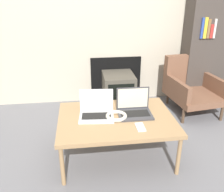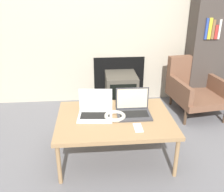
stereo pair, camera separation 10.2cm
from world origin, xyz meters
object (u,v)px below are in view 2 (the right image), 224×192
Objects in this scene: headphones at (114,116)px; phone at (138,128)px; tv at (121,91)px; laptop_right at (133,109)px; armchair at (194,86)px; laptop_left at (95,110)px.

headphones is 1.39× the size of phone.
tv is at bearing 79.90° from headphones.
tv is at bearing 90.03° from laptop_right.
armchair is at bearing 41.72° from laptop_right.
armchair is at bearing 37.73° from laptop_left.
laptop_left reaches higher than headphones.
phone is at bearing -47.40° from headphones.
tv is (0.37, 1.02, -0.23)m from laptop_left.
armchair reaches higher than laptop_left.
laptop_right is at bearing 89.54° from phone.
headphones is 1.46m from armchair.
armchair is at bearing 49.19° from phone.
tv is at bearing 161.24° from armchair.
laptop_right is 0.43× the size of armchair.
armchair reaches higher than phone.
laptop_left is at bearing -179.46° from laptop_right.
laptop_left is 0.19m from headphones.
tv reaches higher than headphones.
laptop_left reaches higher than tv.
armchair is (0.96, 1.11, -0.08)m from phone.
phone is 1.31m from tv.
laptop_right is 1.05m from tv.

